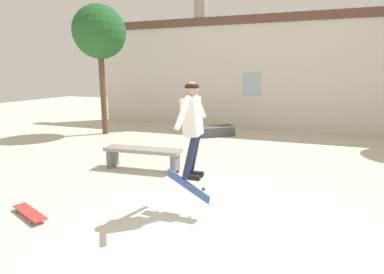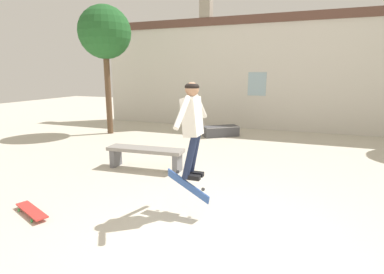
{
  "view_description": "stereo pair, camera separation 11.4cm",
  "coord_description": "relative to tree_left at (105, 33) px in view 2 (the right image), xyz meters",
  "views": [
    {
      "loc": [
        0.95,
        -3.67,
        2.22
      ],
      "look_at": [
        -0.53,
        0.58,
        1.25
      ],
      "focal_mm": 28.0,
      "sensor_mm": 36.0,
      "label": 1
    },
    {
      "loc": [
        1.06,
        -3.63,
        2.22
      ],
      "look_at": [
        -0.53,
        0.58,
        1.25
      ],
      "focal_mm": 28.0,
      "sensor_mm": 36.0,
      "label": 2
    }
  ],
  "objects": [
    {
      "name": "ground_plane",
      "position": [
        5.69,
        -5.61,
        -3.57
      ],
      "size": [
        40.0,
        40.0,
        0.0
      ],
      "primitive_type": "plane",
      "color": "beige"
    },
    {
      "name": "building_backdrop",
      "position": [
        5.66,
        2.97,
        -1.31
      ],
      "size": [
        15.66,
        0.52,
        5.52
      ],
      "color": "beige",
      "rests_on": "ground_plane"
    },
    {
      "name": "tree_left",
      "position": [
        0.0,
        0.0,
        0.0
      ],
      "size": [
        1.84,
        1.84,
        4.53
      ],
      "color": "brown",
      "rests_on": "ground_plane"
    },
    {
      "name": "park_bench",
      "position": [
        3.35,
        -3.31,
        -3.2
      ],
      "size": [
        1.85,
        0.55,
        0.51
      ],
      "rotation": [
        0.0,
        0.0,
        0.06
      ],
      "color": "gray",
      "rests_on": "ground_plane"
    },
    {
      "name": "skate_ledge",
      "position": [
        4.02,
        0.94,
        -3.39
      ],
      "size": [
        1.31,
        1.17,
        0.36
      ],
      "rotation": [
        0.0,
        0.0,
        0.65
      ],
      "color": "#4C4C51",
      "rests_on": "ground_plane"
    },
    {
      "name": "skater",
      "position": [
        5.16,
        -5.03,
        -2.08
      ],
      "size": [
        0.3,
        1.29,
        1.49
      ],
      "rotation": [
        0.0,
        0.0,
        0.0
      ],
      "color": "silver"
    },
    {
      "name": "skateboard_flipping",
      "position": [
        5.12,
        -5.1,
        -3.1
      ],
      "size": [
        0.81,
        0.32,
        0.47
      ],
      "rotation": [
        0.0,
        0.0,
        -0.24
      ],
      "color": "#2D519E"
    },
    {
      "name": "skateboard_resting",
      "position": [
        2.79,
        -6.01,
        -3.5
      ],
      "size": [
        0.88,
        0.5,
        0.08
      ],
      "rotation": [
        0.0,
        0.0,
        2.76
      ],
      "color": "red",
      "rests_on": "ground_plane"
    }
  ]
}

